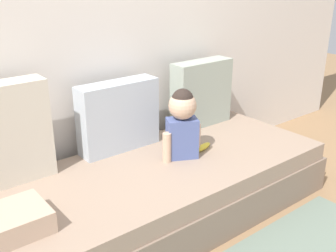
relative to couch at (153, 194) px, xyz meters
The scene contains 9 objects.
ground_plane 0.18m from the couch, ahead, with size 12.00×12.00×0.00m, color #93704C.
back_wall 1.25m from the couch, 90.00° to the left, with size 5.65×0.10×2.56m, color silver.
couch is the anchor object (origin of this frame).
throw_pillow_left 0.98m from the couch, 153.52° to the left, with size 0.53×0.16×0.59m, color beige.
throw_pillow_center 0.57m from the couch, 90.00° to the left, with size 0.56×0.16×0.47m, color #B2BCC6.
throw_pillow_right 0.96m from the couch, 26.48° to the left, with size 0.51×0.16×0.51m, color #99A393.
toddler 0.51m from the couch, ahead, with size 0.31×0.20×0.47m.
banana 0.48m from the couch, ahead, with size 0.17×0.04×0.04m, color yellow.
folded_blanket 0.98m from the couch, behind, with size 0.40×0.28×0.11m, color tan.
Camera 1 is at (-1.33, -1.83, 1.53)m, focal length 43.23 mm.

